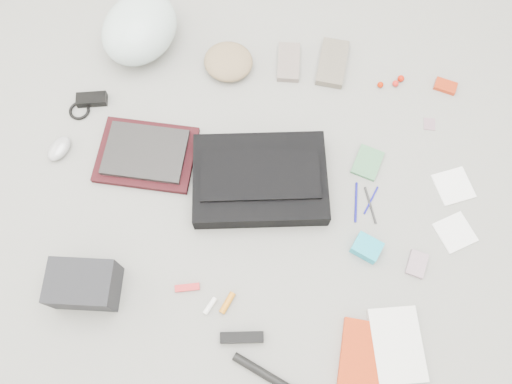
% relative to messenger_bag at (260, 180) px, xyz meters
% --- Properties ---
extents(ground_plane, '(4.00, 4.00, 0.00)m').
position_rel_messenger_bag_xyz_m(ground_plane, '(-0.01, -0.05, -0.04)').
color(ground_plane, slate).
extents(messenger_bag, '(0.54, 0.43, 0.08)m').
position_rel_messenger_bag_xyz_m(messenger_bag, '(0.00, 0.00, 0.00)').
color(messenger_bag, black).
rests_on(messenger_bag, ground_plane).
extents(bag_flap, '(0.45, 0.27, 0.01)m').
position_rel_messenger_bag_xyz_m(bag_flap, '(-0.00, 0.00, 0.05)').
color(bag_flap, black).
rests_on(bag_flap, messenger_bag).
extents(laptop_sleeve, '(0.36, 0.28, 0.02)m').
position_rel_messenger_bag_xyz_m(laptop_sleeve, '(-0.44, 0.04, -0.03)').
color(laptop_sleeve, black).
rests_on(laptop_sleeve, ground_plane).
extents(laptop, '(0.30, 0.22, 0.02)m').
position_rel_messenger_bag_xyz_m(laptop, '(-0.44, 0.04, -0.01)').
color(laptop, black).
rests_on(laptop, laptop_sleeve).
extents(bike_helmet, '(0.37, 0.41, 0.21)m').
position_rel_messenger_bag_xyz_m(bike_helmet, '(-0.57, 0.53, 0.06)').
color(bike_helmet, silver).
rests_on(bike_helmet, ground_plane).
extents(beanie, '(0.23, 0.22, 0.07)m').
position_rel_messenger_bag_xyz_m(beanie, '(-0.21, 0.48, -0.01)').
color(beanie, '#887050').
rests_on(beanie, ground_plane).
extents(mitten_left, '(0.10, 0.18, 0.03)m').
position_rel_messenger_bag_xyz_m(mitten_left, '(0.03, 0.54, -0.03)').
color(mitten_left, gray).
rests_on(mitten_left, ground_plane).
extents(mitten_right, '(0.11, 0.22, 0.03)m').
position_rel_messenger_bag_xyz_m(mitten_right, '(0.20, 0.56, -0.02)').
color(mitten_right, '#6C6355').
rests_on(mitten_right, ground_plane).
extents(power_brick, '(0.13, 0.08, 0.03)m').
position_rel_messenger_bag_xyz_m(power_brick, '(-0.71, 0.23, -0.02)').
color(power_brick, black).
rests_on(power_brick, ground_plane).
extents(cable_coil, '(0.09, 0.09, 0.01)m').
position_rel_messenger_bag_xyz_m(cable_coil, '(-0.74, 0.18, -0.03)').
color(cable_coil, black).
rests_on(cable_coil, ground_plane).
extents(mouse, '(0.10, 0.13, 0.04)m').
position_rel_messenger_bag_xyz_m(mouse, '(-0.76, 0.01, -0.02)').
color(mouse, '#9C9DA2').
rests_on(mouse, ground_plane).
extents(camera_bag, '(0.23, 0.17, 0.14)m').
position_rel_messenger_bag_xyz_m(camera_bag, '(-0.51, -0.48, 0.03)').
color(camera_bag, black).
rests_on(camera_bag, ground_plane).
extents(multitool, '(0.09, 0.05, 0.01)m').
position_rel_messenger_bag_xyz_m(multitool, '(-0.18, -0.42, -0.03)').
color(multitool, red).
rests_on(multitool, ground_plane).
extents(toiletry_tube_white, '(0.04, 0.06, 0.02)m').
position_rel_messenger_bag_xyz_m(toiletry_tube_white, '(-0.09, -0.47, -0.03)').
color(toiletry_tube_white, white).
rests_on(toiletry_tube_white, ground_plane).
extents(toiletry_tube_orange, '(0.05, 0.08, 0.02)m').
position_rel_messenger_bag_xyz_m(toiletry_tube_orange, '(-0.04, -0.45, -0.03)').
color(toiletry_tube_orange, '#C57114').
rests_on(toiletry_tube_orange, ground_plane).
extents(u_lock, '(0.15, 0.06, 0.03)m').
position_rel_messenger_bag_xyz_m(u_lock, '(0.03, -0.55, -0.03)').
color(u_lock, black).
rests_on(u_lock, ground_plane).
extents(bike_pump, '(0.30, 0.13, 0.03)m').
position_rel_messenger_bag_xyz_m(bike_pump, '(0.16, -0.66, -0.03)').
color(bike_pump, black).
rests_on(bike_pump, ground_plane).
extents(book_red, '(0.15, 0.22, 0.02)m').
position_rel_messenger_bag_xyz_m(book_red, '(0.43, -0.54, -0.03)').
color(book_red, red).
rests_on(book_red, ground_plane).
extents(book_white, '(0.21, 0.27, 0.03)m').
position_rel_messenger_bag_xyz_m(book_white, '(0.53, -0.49, -0.03)').
color(book_white, silver).
rests_on(book_white, ground_plane).
extents(notepad, '(0.12, 0.14, 0.01)m').
position_rel_messenger_bag_xyz_m(notepad, '(0.38, 0.15, -0.03)').
color(notepad, '#3D734A').
rests_on(notepad, ground_plane).
extents(pen_blue, '(0.02, 0.15, 0.01)m').
position_rel_messenger_bag_xyz_m(pen_blue, '(0.36, -0.01, -0.04)').
color(pen_blue, '#0D0B76').
rests_on(pen_blue, ground_plane).
extents(pen_black, '(0.06, 0.14, 0.01)m').
position_rel_messenger_bag_xyz_m(pen_black, '(0.41, -0.02, -0.04)').
color(pen_black, black).
rests_on(pen_black, ground_plane).
extents(pen_navy, '(0.05, 0.11, 0.01)m').
position_rel_messenger_bag_xyz_m(pen_navy, '(0.41, 0.00, -0.04)').
color(pen_navy, '#100E83').
rests_on(pen_navy, ground_plane).
extents(accordion_wallet, '(0.11, 0.10, 0.05)m').
position_rel_messenger_bag_xyz_m(accordion_wallet, '(0.41, -0.18, -0.02)').
color(accordion_wallet, '#139EBD').
rests_on(accordion_wallet, ground_plane).
extents(card_deck, '(0.08, 0.10, 0.02)m').
position_rel_messenger_bag_xyz_m(card_deck, '(0.59, -0.21, -0.03)').
color(card_deck, '#A08391').
rests_on(card_deck, ground_plane).
extents(napkin_top, '(0.17, 0.17, 0.01)m').
position_rel_messenger_bag_xyz_m(napkin_top, '(0.70, 0.11, -0.04)').
color(napkin_top, white).
rests_on(napkin_top, ground_plane).
extents(napkin_bottom, '(0.17, 0.17, 0.01)m').
position_rel_messenger_bag_xyz_m(napkin_bottom, '(0.71, -0.07, -0.04)').
color(napkin_bottom, white).
rests_on(napkin_bottom, ground_plane).
extents(lollipop_a, '(0.03, 0.03, 0.02)m').
position_rel_messenger_bag_xyz_m(lollipop_a, '(0.40, 0.49, -0.03)').
color(lollipop_a, '#B81C00').
rests_on(lollipop_a, ground_plane).
extents(lollipop_b, '(0.03, 0.03, 0.03)m').
position_rel_messenger_bag_xyz_m(lollipop_b, '(0.46, 0.51, -0.03)').
color(lollipop_b, red).
rests_on(lollipop_b, ground_plane).
extents(lollipop_c, '(0.03, 0.03, 0.03)m').
position_rel_messenger_bag_xyz_m(lollipop_c, '(0.48, 0.53, -0.03)').
color(lollipop_c, '#B01403').
rests_on(lollipop_c, ground_plane).
extents(altoids_tin, '(0.09, 0.07, 0.02)m').
position_rel_messenger_bag_xyz_m(altoids_tin, '(0.66, 0.53, -0.03)').
color(altoids_tin, '#AB2D11').
rests_on(altoids_tin, ground_plane).
extents(stamp_sheet, '(0.05, 0.05, 0.00)m').
position_rel_messenger_bag_xyz_m(stamp_sheet, '(0.61, 0.35, -0.04)').
color(stamp_sheet, gray).
rests_on(stamp_sheet, ground_plane).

